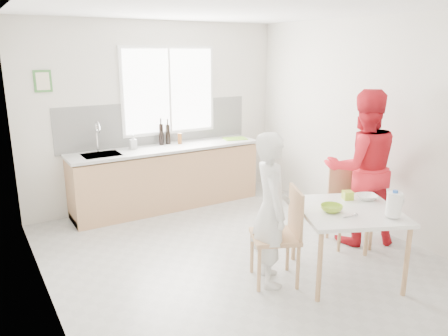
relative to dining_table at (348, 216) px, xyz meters
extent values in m
plane|color=#B7B7B2|center=(-0.71, 0.94, -0.67)|extent=(4.50, 4.50, 0.00)
plane|color=silver|center=(-0.71, 3.19, 0.68)|extent=(4.00, 0.00, 4.00)
plane|color=silver|center=(-0.71, -1.31, 0.68)|extent=(4.00, 0.00, 4.00)
plane|color=silver|center=(-2.71, 0.94, 0.68)|extent=(0.00, 4.50, 4.50)
plane|color=silver|center=(1.29, 0.94, 0.68)|extent=(0.00, 4.50, 4.50)
plane|color=white|center=(-0.71, 0.94, 2.03)|extent=(4.50, 4.50, 0.00)
cube|color=white|center=(-0.51, 3.18, 1.03)|extent=(1.50, 0.03, 1.30)
cube|color=white|center=(-0.51, 3.16, 1.03)|extent=(1.40, 0.02, 1.20)
cube|color=white|center=(-0.51, 3.15, 1.03)|extent=(0.03, 0.03, 1.20)
cube|color=white|center=(-0.71, 3.18, 0.56)|extent=(3.00, 0.02, 0.65)
cube|color=#40803A|center=(-2.26, 3.18, 1.23)|extent=(0.22, 0.02, 0.28)
cube|color=beige|center=(-2.26, 3.17, 1.23)|extent=(0.16, 0.01, 0.22)
cube|color=tan|center=(-0.71, 2.89, -0.24)|extent=(2.80, 0.60, 0.86)
cube|color=#3F3326|center=(-0.71, 2.89, -0.62)|extent=(2.80, 0.54, 0.10)
cube|color=silver|center=(-0.71, 2.89, 0.23)|extent=(2.84, 0.64, 0.04)
cube|color=#A5A5AA|center=(-1.66, 2.89, 0.24)|extent=(0.50, 0.40, 0.03)
cylinder|color=silver|center=(-1.66, 3.05, 0.43)|extent=(0.02, 0.02, 0.36)
torus|color=silver|center=(-1.66, 2.98, 0.61)|extent=(0.02, 0.18, 0.18)
cube|color=white|center=(0.00, 0.00, 0.06)|extent=(1.28, 1.28, 0.04)
cylinder|color=tan|center=(-0.56, -0.21, -0.32)|extent=(0.05, 0.05, 0.69)
cylinder|color=tan|center=(-0.21, 0.56, -0.32)|extent=(0.05, 0.05, 0.69)
cylinder|color=tan|center=(0.21, -0.56, -0.32)|extent=(0.05, 0.05, 0.69)
cylinder|color=tan|center=(0.56, 0.21, -0.32)|extent=(0.05, 0.05, 0.69)
cube|color=tan|center=(-0.68, 0.31, -0.19)|extent=(0.60, 0.60, 0.04)
cube|color=tan|center=(-0.50, 0.22, 0.07)|extent=(0.21, 0.40, 0.47)
cylinder|color=tan|center=(-0.78, 0.56, -0.44)|extent=(0.04, 0.04, 0.46)
cylinder|color=tan|center=(-0.94, 0.21, -0.44)|extent=(0.04, 0.04, 0.46)
cylinder|color=tan|center=(-0.43, 0.40, -0.44)|extent=(0.04, 0.04, 0.46)
cylinder|color=tan|center=(-0.59, 0.05, -0.44)|extent=(0.04, 0.04, 0.46)
cube|color=tan|center=(0.63, 0.54, -0.19)|extent=(0.59, 0.59, 0.04)
cube|color=tan|center=(0.71, 0.73, 0.07)|extent=(0.40, 0.20, 0.47)
cylinder|color=tan|center=(0.37, 0.44, -0.44)|extent=(0.04, 0.04, 0.46)
cylinder|color=tan|center=(0.72, 0.29, -0.44)|extent=(0.04, 0.04, 0.46)
cylinder|color=tan|center=(0.53, 0.80, -0.44)|extent=(0.04, 0.04, 0.46)
cylinder|color=tan|center=(0.88, 0.64, -0.44)|extent=(0.04, 0.04, 0.46)
imported|color=white|center=(-0.73, 0.33, 0.11)|extent=(0.57, 0.67, 1.55)
imported|color=red|center=(0.79, 0.56, 0.26)|extent=(1.11, 1.01, 1.86)
imported|color=#93C02C|center=(-0.20, 0.04, 0.11)|extent=(0.29, 0.29, 0.07)
imported|color=white|center=(0.38, 0.11, 0.10)|extent=(0.28, 0.28, 0.05)
cylinder|color=white|center=(0.18, -0.39, 0.21)|extent=(0.14, 0.14, 0.23)
cylinder|color=blue|center=(0.18, -0.39, 0.34)|extent=(0.05, 0.05, 0.03)
torus|color=white|center=(0.25, -0.39, 0.23)|extent=(0.11, 0.07, 0.11)
cube|color=#A4C32D|center=(0.21, 0.21, 0.12)|extent=(0.13, 0.13, 0.09)
cylinder|color=#A5A5AA|center=(-0.16, -0.17, 0.09)|extent=(0.16, 0.02, 0.01)
cube|color=#80CB2E|center=(0.46, 2.86, 0.26)|extent=(0.40, 0.32, 0.01)
cylinder|color=black|center=(-0.71, 3.06, 0.41)|extent=(0.07, 0.07, 0.32)
cylinder|color=black|center=(-0.60, 3.07, 0.40)|extent=(0.07, 0.07, 0.30)
cylinder|color=brown|center=(-0.45, 2.97, 0.33)|extent=(0.06, 0.06, 0.16)
imported|color=#999999|center=(-1.16, 3.00, 0.35)|extent=(0.11, 0.11, 0.20)
camera|label=1|loc=(-3.20, -2.88, 1.62)|focal=35.00mm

